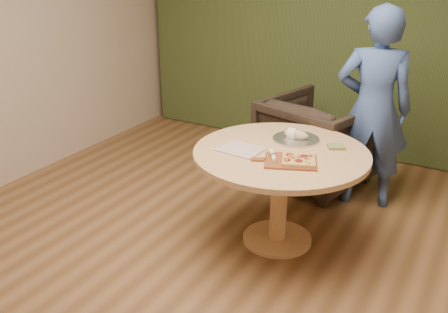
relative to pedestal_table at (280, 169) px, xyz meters
name	(u,v)px	position (x,y,z in m)	size (l,w,h in m)	color
room_shell	(200,84)	(-0.18, -0.79, 0.79)	(5.04, 6.04, 2.84)	brown
curtain	(350,22)	(-0.18, 2.11, 0.79)	(4.80, 0.14, 2.78)	#2F3E1C
pedestal_table	(280,169)	(0.00, 0.00, 0.00)	(1.28, 1.28, 0.75)	tan
pizza_paddle	(289,161)	(0.13, -0.16, 0.15)	(0.47, 0.39, 0.01)	brown
flatbread_pizza	(298,160)	(0.19, -0.15, 0.17)	(0.29, 0.29, 0.04)	#DFAD57
cutlery_roll	(273,156)	(0.01, -0.18, 0.17)	(0.12, 0.18, 0.03)	white
newspaper	(241,149)	(-0.26, -0.13, 0.15)	(0.30, 0.25, 0.01)	white
serving_tray	(296,139)	(0.01, 0.26, 0.15)	(0.36, 0.36, 0.02)	silver
bread_roll	(295,134)	(0.00, 0.26, 0.18)	(0.19, 0.09, 0.09)	#D3B880
green_packet	(336,147)	(0.33, 0.25, 0.15)	(0.12, 0.10, 0.02)	#5A682F
armchair	(319,137)	(-0.11, 1.15, -0.15)	(0.90, 0.84, 0.93)	black
person_standing	(373,109)	(0.40, 0.98, 0.25)	(0.63, 0.41, 1.72)	#3C5999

